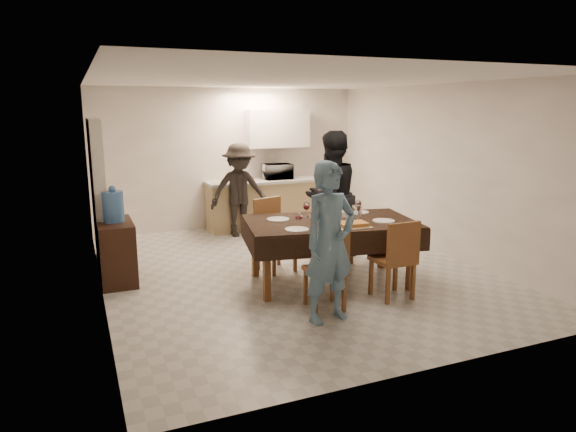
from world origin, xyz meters
The scene contains 33 objects.
floor centered at (0.00, 0.00, 0.00)m, with size 5.00×6.00×0.02m, color #B9B9B4.
ceiling centered at (0.00, 0.00, 2.60)m, with size 5.00×6.00×0.02m, color white.
wall_back centered at (0.00, 3.00, 1.30)m, with size 5.00×0.02×2.60m, color white.
wall_front centered at (0.00, -3.00, 1.30)m, with size 5.00×0.02×2.60m, color white.
wall_left centered at (-2.50, 0.00, 1.30)m, with size 0.02×6.00×2.60m, color white.
wall_right centered at (2.50, 0.00, 1.30)m, with size 0.02×6.00×2.60m, color white.
stub_partition centered at (-2.42, 1.20, 1.05)m, with size 0.15×1.40×2.10m, color silver.
kitchen_base_cabinet centered at (0.60, 2.68, 0.43)m, with size 2.20×0.60×0.86m, color tan.
kitchen_worktop centered at (0.60, 2.68, 0.89)m, with size 2.24×0.64×0.05m, color #AEAFAA.
upper_cabinet centered at (0.90, 2.82, 1.85)m, with size 1.20×0.34×0.70m, color white.
dining_table centered at (0.26, -0.64, 0.79)m, with size 2.32×1.61×0.83m.
chair_near_left centered at (-0.19, -1.48, 0.56)m, with size 0.45×0.46×0.50m.
chair_near_right centered at (0.71, -1.48, 0.59)m, with size 0.45×0.45×0.52m.
chair_far_left centered at (-0.19, 0.01, 0.62)m, with size 0.57×0.58×0.55m.
chair_far_right centered at (0.71, 0.01, 0.61)m, with size 0.55×0.56×0.54m.
console centered at (-2.28, 0.49, 0.40)m, with size 0.43×0.87×0.80m, color #321B10.
water_jug centered at (-2.28, 0.49, 1.00)m, with size 0.26×0.26×0.39m, color #4376BB.
wine_bottle centered at (0.21, -0.59, 1.00)m, with size 0.08×0.08×0.34m, color black, non-canonical shape.
water_pitcher centered at (0.61, -0.69, 0.92)m, with size 0.12×0.12×0.18m, color white.
savoury_tart centered at (0.36, -1.02, 0.86)m, with size 0.41×0.31×0.05m, color #BE7E37.
salad_bowl centered at (0.56, -0.46, 0.86)m, with size 0.17×0.17×0.07m, color silver.
mushroom_dish centered at (0.21, -0.36, 0.85)m, with size 0.21×0.21×0.04m, color silver.
wine_glass_a centered at (-0.29, -0.89, 0.93)m, with size 0.09×0.09×0.21m, color white, non-canonical shape.
wine_glass_b centered at (0.81, -0.39, 0.93)m, with size 0.08×0.08×0.19m, color white, non-canonical shape.
wine_glass_c centered at (0.06, -0.34, 0.93)m, with size 0.09×0.09×0.21m, color white, non-canonical shape.
plate_near_left centered at (-0.34, -0.94, 0.84)m, with size 0.28×0.28×0.02m, color silver.
plate_near_right centered at (0.86, -0.94, 0.84)m, with size 0.28×0.28×0.02m, color silver.
plate_far_left centered at (-0.34, -0.34, 0.84)m, with size 0.29×0.29×0.02m, color silver.
plate_far_right centered at (0.86, -0.34, 0.84)m, with size 0.26×0.26×0.01m, color silver.
microwave centered at (0.85, 2.68, 1.05)m, with size 0.52×0.35×0.29m, color white.
person_near centered at (-0.29, -1.69, 0.86)m, with size 0.63×0.41×1.72m, color slate.
person_far centered at (0.81, 0.41, 0.96)m, with size 0.93×0.72×1.91m, color black.
person_kitchen centered at (-0.05, 2.23, 0.82)m, with size 1.06×0.61×1.64m, color black.
Camera 1 is at (-2.69, -6.32, 2.25)m, focal length 32.00 mm.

